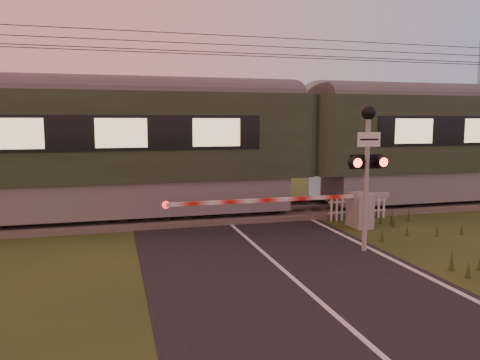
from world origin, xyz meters
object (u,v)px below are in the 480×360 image
object	(u,v)px
picket_fence	(358,208)
train	(302,143)
boom_gate	(350,209)
crossing_signal	(367,152)

from	to	relation	value
picket_fence	train	bearing A→B (deg)	123.66
boom_gate	crossing_signal	world-z (taller)	crossing_signal
boom_gate	crossing_signal	size ratio (longest dim) A/B	1.92
picket_fence	boom_gate	bearing A→B (deg)	-130.17
train	boom_gate	world-z (taller)	train
crossing_signal	boom_gate	bearing A→B (deg)	69.70
crossing_signal	picket_fence	distance (m)	4.46
boom_gate	picket_fence	distance (m)	1.36
train	crossing_signal	distance (m)	5.42
train	boom_gate	size ratio (longest dim) A/B	6.67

